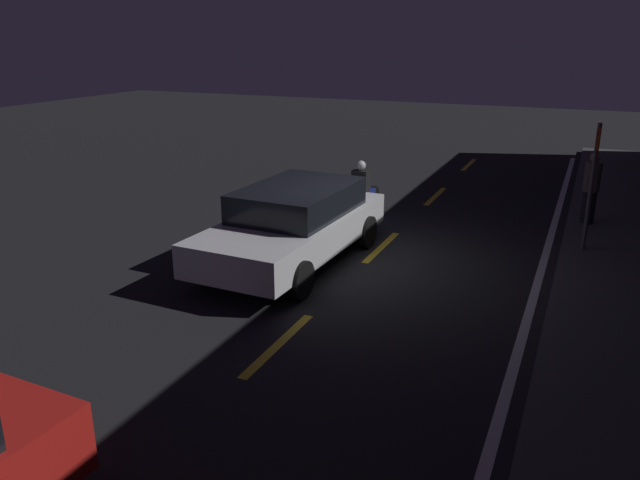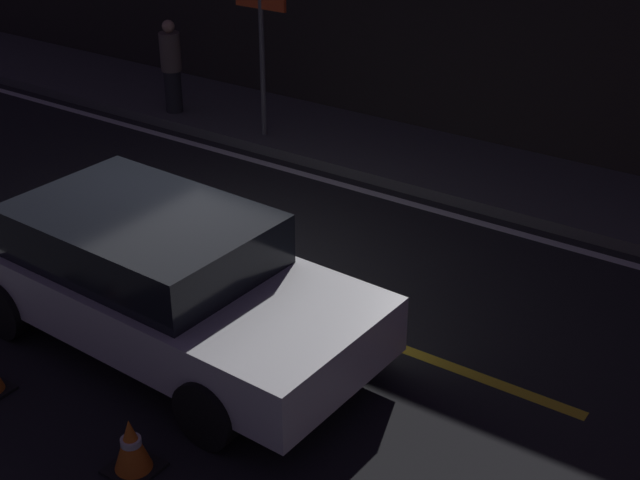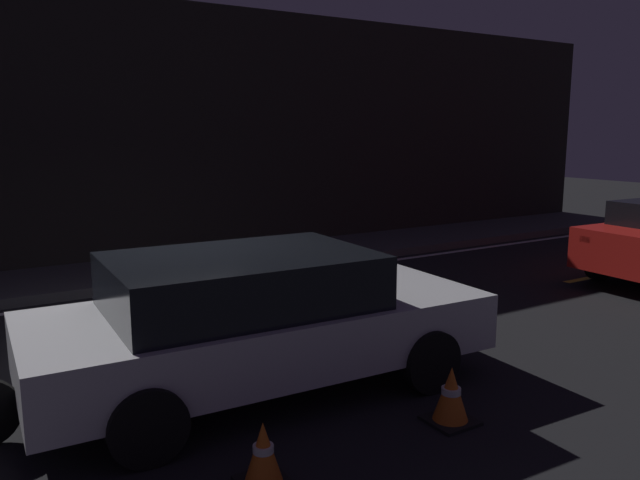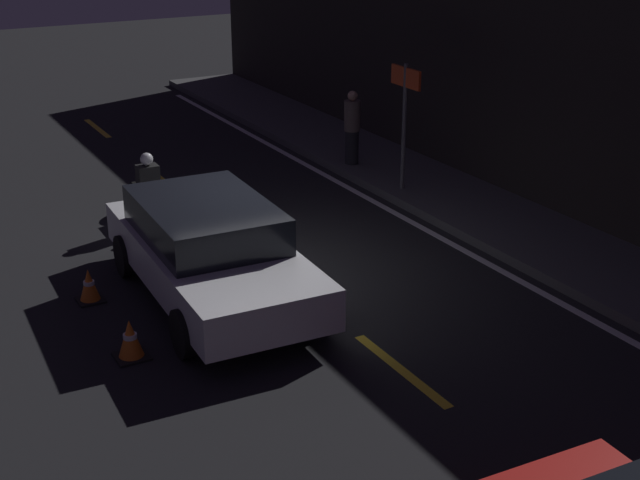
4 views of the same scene
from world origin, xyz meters
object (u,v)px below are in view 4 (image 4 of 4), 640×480
object	(u,v)px
traffic_cone_mid	(130,339)
pedestrian	(352,127)
sedan_white	(210,249)
traffic_cone_near	(89,286)
motorcycle	(148,197)
shop_sign	(405,102)

from	to	relation	value
traffic_cone_mid	pedestrian	xyz separation A→B (m)	(-5.53, 6.54, 0.68)
sedan_white	traffic_cone_near	size ratio (longest dim) A/B	9.39
motorcycle	traffic_cone_mid	size ratio (longest dim) A/B	4.07
traffic_cone_near	traffic_cone_mid	distance (m)	1.89
sedan_white	pedestrian	xyz separation A→B (m)	(-4.38, 4.96, 0.17)
shop_sign	sedan_white	bearing A→B (deg)	-63.49
motorcycle	traffic_cone_near	world-z (taller)	motorcycle
sedan_white	pedestrian	size ratio (longest dim) A/B	3.03
motorcycle	pedestrian	bearing A→B (deg)	104.66
traffic_cone_near	traffic_cone_mid	xyz separation A→B (m)	(1.89, 0.01, 0.01)
traffic_cone_mid	shop_sign	size ratio (longest dim) A/B	0.22
traffic_cone_mid	motorcycle	bearing A→B (deg)	158.41
sedan_white	motorcycle	xyz separation A→B (m)	(-3.23, 0.15, -0.21)
sedan_white	pedestrian	bearing A→B (deg)	133.75
motorcycle	shop_sign	world-z (taller)	shop_sign
traffic_cone_mid	pedestrian	bearing A→B (deg)	130.22
sedan_white	traffic_cone_mid	bearing A→B (deg)	-51.53
traffic_cone_mid	shop_sign	bearing A→B (deg)	119.02
shop_sign	motorcycle	bearing A→B (deg)	-98.93
traffic_cone_near	pedestrian	world-z (taller)	pedestrian
sedan_white	traffic_cone_near	world-z (taller)	sedan_white
pedestrian	shop_sign	bearing A→B (deg)	-0.24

